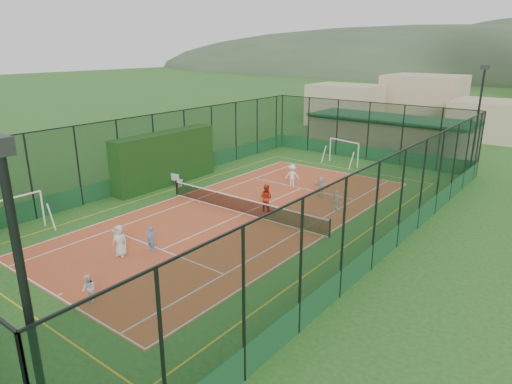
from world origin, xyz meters
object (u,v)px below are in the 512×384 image
(floodlight_se, at_px, (36,355))
(coach, at_px, (266,198))
(floodlight_ne, at_px, (477,123))
(child_near_left, at_px, (120,241))
(child_near_mid, at_px, (151,239))
(child_near_right, at_px, (89,289))
(clubhouse, at_px, (390,134))
(futsal_goal_near, at_px, (15,216))
(child_far_right, at_px, (337,201))
(child_far_back, at_px, (321,187))
(child_far_left, at_px, (292,176))
(futsal_goal_far, at_px, (344,153))
(white_bench, at_px, (172,178))

(floodlight_se, bearing_deg, coach, 113.75)
(floodlight_ne, relative_size, coach, 4.94)
(floodlight_se, relative_size, floodlight_ne, 1.00)
(child_near_left, bearing_deg, child_near_mid, 34.54)
(floodlight_ne, xyz_separation_m, child_near_right, (-7.10, -27.94, -3.52))
(clubhouse, xyz_separation_m, child_near_mid, (-0.21, -28.83, -0.92))
(futsal_goal_near, height_order, child_near_mid, futsal_goal_near)
(futsal_goal_near, height_order, child_near_right, futsal_goal_near)
(clubhouse, relative_size, child_far_right, 11.71)
(child_far_back, bearing_deg, child_near_left, 81.02)
(clubhouse, bearing_deg, child_far_back, -82.96)
(floodlight_se, distance_m, child_far_left, 25.04)
(child_near_right, height_order, coach, coach)
(coach, bearing_deg, futsal_goal_near, 46.57)
(futsal_goal_far, bearing_deg, child_near_left, -77.47)
(floodlight_se, bearing_deg, child_near_mid, 132.06)
(child_near_mid, bearing_deg, futsal_goal_near, -151.57)
(child_near_mid, relative_size, child_far_right, 0.99)
(white_bench, height_order, child_near_left, child_near_left)
(child_near_mid, distance_m, child_near_right, 4.82)
(white_bench, bearing_deg, child_far_back, 18.68)
(child_near_right, bearing_deg, child_far_right, 89.96)
(white_bench, relative_size, child_near_left, 1.11)
(child_far_right, bearing_deg, floodlight_se, 119.55)
(child_near_mid, bearing_deg, child_far_left, 98.95)
(futsal_goal_far, xyz_separation_m, child_far_back, (2.88, -8.70, -0.31))
(white_bench, bearing_deg, child_near_mid, -51.93)
(clubhouse, relative_size, child_far_left, 9.59)
(clubhouse, bearing_deg, child_far_left, -92.85)
(floodlight_se, relative_size, child_far_back, 6.08)
(floodlight_ne, bearing_deg, futsal_goal_near, -121.46)
(child_far_back, bearing_deg, futsal_goal_far, -68.04)
(clubhouse, relative_size, child_near_left, 9.82)
(child_near_mid, xyz_separation_m, child_far_back, (2.24, 12.46, 0.04))
(white_bench, distance_m, child_far_right, 12.19)
(white_bench, height_order, coach, coach)
(child_far_left, distance_m, coach, 5.41)
(floodlight_se, xyz_separation_m, child_near_mid, (-8.81, 9.77, -3.47))
(white_bench, distance_m, child_near_mid, 11.21)
(child_near_right, bearing_deg, floodlight_ne, 85.67)
(child_near_mid, bearing_deg, child_far_back, 86.33)
(floodlight_ne, height_order, futsal_goal_near, floodlight_ne)
(futsal_goal_far, bearing_deg, clubhouse, 96.60)
(floodlight_se, bearing_deg, clubhouse, 102.56)
(futsal_goal_near, relative_size, child_near_mid, 2.45)
(child_near_right, bearing_deg, white_bench, 136.00)
(futsal_goal_near, distance_m, child_far_right, 17.92)
(clubhouse, height_order, child_far_back, clubhouse)
(child_near_mid, height_order, child_far_back, child_far_back)
(child_far_right, xyz_separation_m, child_far_back, (-2.13, 1.84, 0.03))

